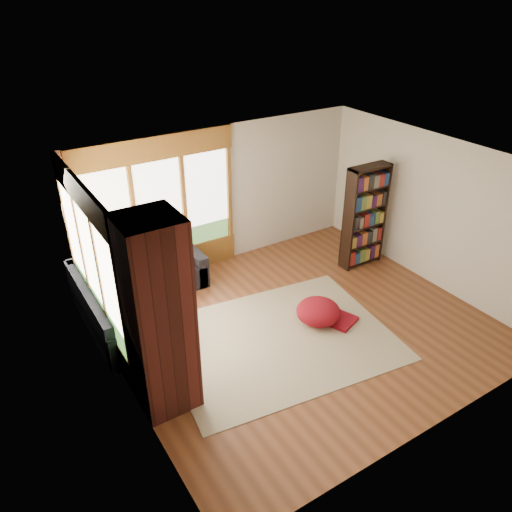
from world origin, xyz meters
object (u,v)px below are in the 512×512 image
brick_chimney (158,318)px  bookshelf (365,217)px  area_rug (279,339)px  pouf (318,311)px  dog_tan (156,268)px  dog_brindle (151,286)px  sectional_sofa (141,295)px

brick_chimney → bookshelf: 4.74m
bookshelf → area_rug: bearing=-157.3°
bookshelf → pouf: size_ratio=2.78×
dog_tan → dog_brindle: size_ratio=1.29×
area_rug → pouf: 0.82m
bookshelf → dog_brindle: size_ratio=2.32×
dog_tan → dog_brindle: bearing=-149.1°
brick_chimney → dog_brindle: brick_chimney is taller
pouf → dog_brindle: 2.62m
pouf → dog_tan: dog_tan is taller
bookshelf → pouf: bookshelf is taller
brick_chimney → pouf: bearing=6.0°
sectional_sofa → area_rug: 2.35m
area_rug → pouf: bearing=4.1°
bookshelf → dog_brindle: bookshelf is taller
pouf → brick_chimney: bearing=-174.0°
dog_tan → area_rug: bearing=-79.7°
pouf → dog_brindle: size_ratio=0.83×
bookshelf → sectional_sofa: bearing=170.0°
dog_tan → brick_chimney: bearing=-135.8°
area_rug → pouf: size_ratio=4.77×
sectional_sofa → area_rug: size_ratio=0.66×
sectional_sofa → pouf: sectional_sofa is taller
brick_chimney → area_rug: brick_chimney is taller
bookshelf → dog_tan: (-3.85, 0.57, -0.17)m
bookshelf → dog_tan: 3.89m
area_rug → bookshelf: 3.02m
pouf → bookshelf: bearing=29.5°
brick_chimney → sectional_sofa: bearing=77.7°
dog_brindle → brick_chimney: bearing=137.6°
sectional_sofa → dog_tan: (0.25, -0.15, 0.50)m
brick_chimney → dog_tan: size_ratio=2.42×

